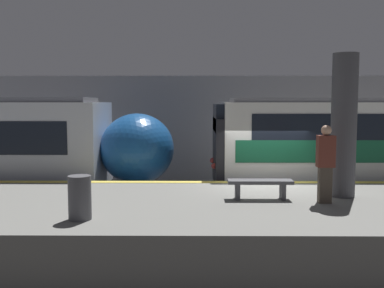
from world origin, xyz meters
TOP-DOWN VIEW (x-y plane):
  - ground_plane at (0.00, 0.00)m, footprint 120.00×120.00m
  - platform at (0.00, -2.61)m, footprint 40.00×5.21m
  - station_rear_barrier at (0.00, 6.12)m, footprint 50.00×0.15m
  - support_pillar_near at (1.44, -1.97)m, footprint 0.60×0.60m
  - person_waiting at (0.82, -2.71)m, footprint 0.38×0.24m
  - platform_bench at (-0.57, -2.32)m, footprint 1.50×0.40m
  - trash_bin at (-4.29, -4.17)m, footprint 0.44×0.44m

SIDE VIEW (x-z plane):
  - ground_plane at x=0.00m, z-range 0.00..0.00m
  - platform at x=0.00m, z-range 0.00..1.10m
  - platform_bench at x=-0.57m, z-range 1.20..1.65m
  - trash_bin at x=-4.29m, z-range 1.09..1.94m
  - person_waiting at x=0.82m, z-range 1.15..2.89m
  - station_rear_barrier at x=0.00m, z-range 0.00..4.42m
  - support_pillar_near at x=1.44m, z-range 1.09..4.48m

